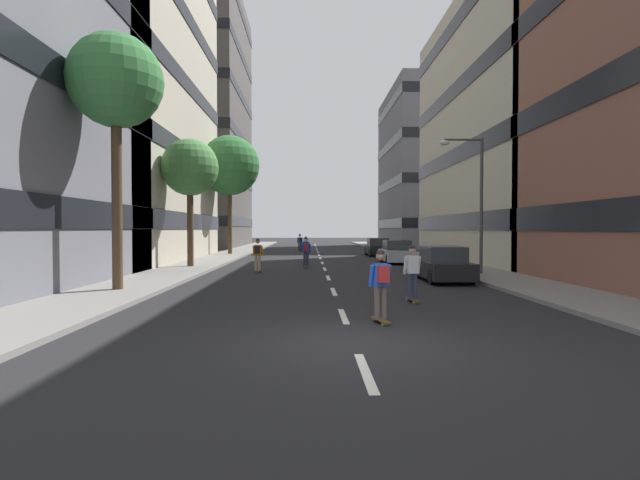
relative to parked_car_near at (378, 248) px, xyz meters
The scene contains 21 objects.
ground_plane 5.77m from the parked_car_near, 149.31° to the right, with size 171.98×171.98×0.00m, color black.
sidewalk_left 12.65m from the parked_car_near, behind, with size 3.14×78.82×0.14m, color gray.
sidewalk_right 2.92m from the parked_car_near, 13.41° to the left, with size 3.14×78.82×0.14m, color gray.
lane_markings 5.09m from the parked_car_near, 167.57° to the right, with size 0.16×67.20×0.01m.
building_left_mid 28.84m from the parked_car_near, 163.09° to the right, with size 17.82×21.96×32.96m.
building_left_far 34.66m from the parked_car_near, 137.51° to the left, with size 17.82×20.12×31.25m.
building_right_mid 17.21m from the parked_car_near, 27.97° to the right, with size 17.82×21.36×18.34m.
building_right_far 26.54m from the parked_car_near, 57.99° to the left, with size 17.82×18.57×19.65m.
parked_car_near is the anchor object (origin of this frame).
parked_car_mid 8.91m from the parked_car_near, 90.00° to the right, with size 1.82×4.40×1.52m.
parked_car_far 20.07m from the parked_car_near, 90.00° to the right, with size 1.82×4.40×1.52m.
street_tree_near 27.73m from the parked_car_near, 117.96° to the right, with size 3.28×3.28×9.00m.
street_tree_mid 18.82m from the parked_car_near, 134.10° to the right, with size 3.25×3.25×7.29m.
street_tree_far 14.47m from the parked_car_near, behind, with size 5.12×5.12×10.15m.
streetlamp_right 18.39m from the parked_car_near, 83.36° to the right, with size 2.13×0.30×6.50m.
skater_0 17.89m from the parked_car_near, 118.34° to the right, with size 0.55×0.91×1.78m.
skater_1 29.83m from the parked_car_near, 97.87° to the right, with size 0.57×0.92×1.78m.
skater_2 9.53m from the parked_car_near, 134.60° to the left, with size 0.56×0.92×1.78m.
skater_3 26.28m from the parked_car_near, 95.68° to the right, with size 0.55×0.92×1.78m.
skater_4 10.92m from the parked_car_near, 123.52° to the right, with size 0.57×0.92×1.78m.
skater_5 14.02m from the parked_car_near, 115.28° to the right, with size 0.53×0.90×1.78m.
Camera 1 is at (-0.90, -9.75, 2.28)m, focal length 27.60 mm.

